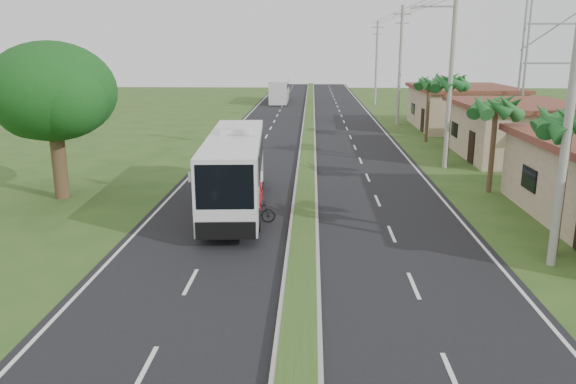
{
  "coord_description": "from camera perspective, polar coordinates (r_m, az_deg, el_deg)",
  "views": [
    {
      "loc": [
        0.28,
        -16.32,
        7.19
      ],
      "look_at": [
        -0.61,
        4.59,
        1.8
      ],
      "focal_mm": 35.0,
      "sensor_mm": 36.0,
      "label": 1
    }
  ],
  "objects": [
    {
      "name": "motorcyclist",
      "position": [
        23.6,
        -3.18,
        -1.41
      ],
      "size": [
        1.59,
        0.51,
        2.1
      ],
      "rotation": [
        0.0,
        0.0,
        0.04
      ],
      "color": "black",
      "rests_on": "ground"
    },
    {
      "name": "coach_bus_far",
      "position": [
        76.8,
        -0.86,
        10.36
      ],
      "size": [
        2.4,
        10.48,
        3.05
      ],
      "rotation": [
        0.0,
        0.0,
        0.01
      ],
      "color": "silver",
      "rests_on": "ground"
    },
    {
      "name": "shop_far",
      "position": [
        54.34,
        17.23,
        8.25
      ],
      "size": [
        8.6,
        11.6,
        3.82
      ],
      "color": "tan",
      "rests_on": "ground"
    },
    {
      "name": "lane_edge_right",
      "position": [
        37.58,
        12.24,
        3.08
      ],
      "size": [
        0.12,
        160.0,
        0.01
      ],
      "primitive_type": "cube",
      "color": "silver",
      "rests_on": "ground"
    },
    {
      "name": "road_asphalt",
      "position": [
        37.02,
        1.96,
        3.25
      ],
      "size": [
        14.0,
        160.0,
        0.02
      ],
      "primitive_type": "cube",
      "color": "black",
      "rests_on": "ground"
    },
    {
      "name": "palm_verge_a",
      "position": [
        21.34,
        26.71,
        6.32
      ],
      "size": [
        2.4,
        2.4,
        5.45
      ],
      "color": "#473321",
      "rests_on": "ground"
    },
    {
      "name": "utility_pole_d",
      "position": [
        74.79,
        8.97,
        12.91
      ],
      "size": [
        1.6,
        0.28,
        10.5
      ],
      "color": "gray",
      "rests_on": "ground"
    },
    {
      "name": "utility_pole_a",
      "position": [
        20.14,
        26.85,
        8.59
      ],
      "size": [
        1.6,
        0.28,
        11.0
      ],
      "color": "gray",
      "rests_on": "ground"
    },
    {
      "name": "shade_tree",
      "position": [
        29.19,
        -23.0,
        9.07
      ],
      "size": [
        6.3,
        6.0,
        7.54
      ],
      "color": "#473321",
      "rests_on": "ground"
    },
    {
      "name": "lane_edge_left",
      "position": [
        37.68,
        -8.3,
        3.29
      ],
      "size": [
        0.12,
        160.0,
        0.01
      ],
      "primitive_type": "cube",
      "color": "silver",
      "rests_on": "ground"
    },
    {
      "name": "median_strip",
      "position": [
        37.0,
        1.96,
        3.39
      ],
      "size": [
        1.2,
        160.0,
        0.18
      ],
      "color": "gray",
      "rests_on": "ground"
    },
    {
      "name": "palm_verge_b",
      "position": [
        29.89,
        20.4,
        8.11
      ],
      "size": [
        2.4,
        2.4,
        5.05
      ],
      "color": "#473321",
      "rests_on": "ground"
    },
    {
      "name": "palm_verge_d",
      "position": [
        45.3,
        14.16,
        10.67
      ],
      "size": [
        2.4,
        2.4,
        5.25
      ],
      "color": "#473321",
      "rests_on": "ground"
    },
    {
      "name": "coach_bus_main",
      "position": [
        25.72,
        -5.39,
        2.72
      ],
      "size": [
        3.1,
        11.35,
        3.63
      ],
      "rotation": [
        0.0,
        0.0,
        0.07
      ],
      "color": "silver",
      "rests_on": "ground"
    },
    {
      "name": "utility_pole_c",
      "position": [
        54.96,
        11.31,
        12.59
      ],
      "size": [
        1.6,
        0.28,
        11.0
      ],
      "color": "gray",
      "rests_on": "ground"
    },
    {
      "name": "ground",
      "position": [
        17.83,
        1.35,
        -9.34
      ],
      "size": [
        180.0,
        180.0,
        0.0
      ],
      "primitive_type": "plane",
      "color": "#2B4C1B",
      "rests_on": "ground"
    },
    {
      "name": "shop_mid",
      "position": [
        41.05,
        22.06,
        5.92
      ],
      "size": [
        7.6,
        10.6,
        3.67
      ],
      "color": "tan",
      "rests_on": "ground"
    },
    {
      "name": "palm_verge_c",
      "position": [
        36.39,
        16.26,
        10.62
      ],
      "size": [
        2.4,
        2.4,
        5.85
      ],
      "color": "#473321",
      "rests_on": "ground"
    },
    {
      "name": "utility_pole_b",
      "position": [
        35.29,
        16.24,
        12.37
      ],
      "size": [
        3.2,
        0.28,
        12.0
      ],
      "color": "gray",
      "rests_on": "ground"
    }
  ]
}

